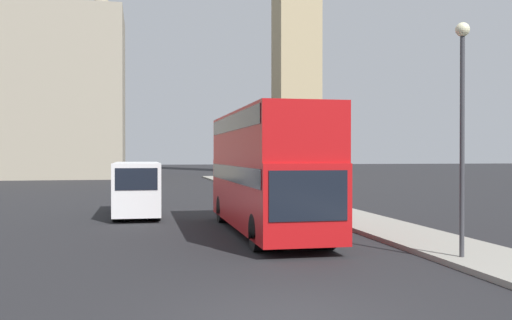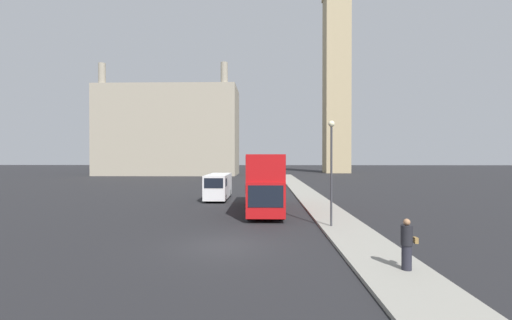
{
  "view_description": "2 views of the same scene",
  "coord_description": "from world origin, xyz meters",
  "views": [
    {
      "loc": [
        -2.42,
        -9.26,
        2.76
      ],
      "look_at": [
        1.36,
        9.24,
        2.58
      ],
      "focal_mm": 40.0,
      "sensor_mm": 36.0,
      "label": 1
    },
    {
      "loc": [
        1.82,
        -15.54,
        4.08
      ],
      "look_at": [
        1.04,
        17.13,
        3.76
      ],
      "focal_mm": 24.0,
      "sensor_mm": 36.0,
      "label": 2
    }
  ],
  "objects": [
    {
      "name": "sidewalk_strip",
      "position": [
        6.35,
        0.0,
        0.07
      ],
      "size": [
        2.71,
        120.0,
        0.15
      ],
      "color": "gray",
      "rests_on": "ground_plane"
    },
    {
      "name": "building_block_distant",
      "position": [
        -19.54,
        61.29,
        9.8
      ],
      "size": [
        30.51,
        12.34,
        23.85
      ],
      "color": "#9E937F",
      "rests_on": "ground_plane"
    },
    {
      "name": "red_double_decker_bus",
      "position": [
        1.91,
        10.15,
        2.36
      ],
      "size": [
        2.48,
        10.18,
        4.23
      ],
      "color": "#B71114",
      "rests_on": "ground_plane"
    },
    {
      "name": "clock_tower",
      "position": [
        20.16,
        71.73,
        32.58
      ],
      "size": [
        6.58,
        6.75,
        63.56
      ],
      "color": "tan",
      "rests_on": "ground_plane"
    },
    {
      "name": "white_van",
      "position": [
        -2.56,
        16.85,
        1.29
      ],
      "size": [
        1.99,
        6.22,
        2.4
      ],
      "color": "white",
      "rests_on": "ground_plane"
    },
    {
      "name": "ground_plane",
      "position": [
        0.0,
        0.0,
        0.0
      ],
      "size": [
        300.0,
        300.0,
        0.0
      ],
      "primitive_type": "plane",
      "color": "black"
    },
    {
      "name": "pedestrian",
      "position": [
        6.77,
        -3.6,
        1.04
      ],
      "size": [
        0.56,
        0.4,
        1.78
      ],
      "color": "#23232D",
      "rests_on": "sidewalk_strip"
    },
    {
      "name": "street_lamp",
      "position": [
        5.62,
        3.89,
        4.05
      ],
      "size": [
        0.36,
        0.36,
        5.97
      ],
      "color": "#38383D",
      "rests_on": "sidewalk_strip"
    }
  ]
}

